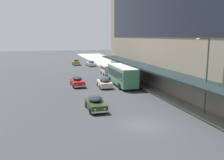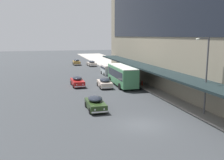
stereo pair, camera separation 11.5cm
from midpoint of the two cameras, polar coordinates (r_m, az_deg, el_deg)
ground at (r=23.07m, az=7.05°, el=-10.13°), size 240.00×240.00×0.00m
transit_bus_kerbside_front at (r=40.03m, az=2.42°, el=1.28°), size 2.83×9.42×3.19m
sedan_oncoming_rear at (r=66.83m, az=-4.65°, el=3.82°), size 2.05×4.77×1.44m
sedan_second_mid at (r=70.08m, az=-8.07°, el=4.10°), size 2.00×4.77×1.60m
sedan_far_back at (r=38.83m, az=-1.61°, el=-0.62°), size 2.11×4.46×1.49m
sedan_lead_mid at (r=27.23m, az=-3.70°, el=-5.29°), size 1.88×4.27×1.49m
sedan_second_near at (r=40.25m, az=-7.83°, el=-0.30°), size 1.94×4.72×1.54m
vw_van at (r=51.86m, az=-1.15°, el=2.48°), size 1.93×4.56×1.96m
street_lamp at (r=26.06m, az=20.68°, el=1.96°), size 1.50×0.28×7.66m
fire_hydrant at (r=40.26m, az=6.97°, el=-0.67°), size 0.20×0.40×0.70m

